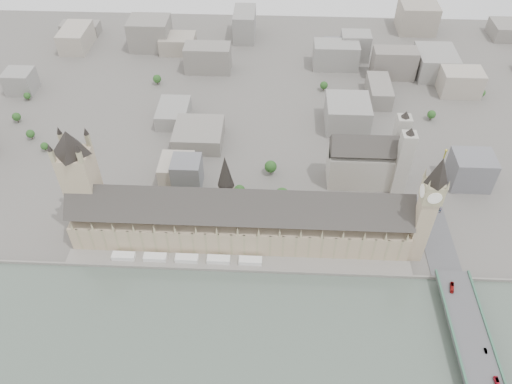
{
  "coord_description": "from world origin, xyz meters",
  "views": [
    {
      "loc": [
        25.81,
        -252.44,
        309.66
      ],
      "look_at": [
        12.13,
        41.69,
        31.99
      ],
      "focal_mm": 35.0,
      "sensor_mm": 36.0,
      "label": 1
    }
  ],
  "objects_px": {
    "westminster_abbey": "(369,160)",
    "car_approach": "(440,210)",
    "elizabeth_tower": "(429,203)",
    "westminster_bridge": "(477,365)",
    "red_bus_south": "(498,384)",
    "car_silver": "(486,351)",
    "red_bus_north": "(452,287)",
    "victoria_tower": "(80,178)",
    "palace_of_westminster": "(239,219)"
  },
  "relations": [
    {
      "from": "elizabeth_tower",
      "to": "red_bus_south",
      "type": "relative_size",
      "value": 10.95
    },
    {
      "from": "elizabeth_tower",
      "to": "westminster_bridge",
      "type": "distance_m",
      "value": 111.81
    },
    {
      "from": "elizabeth_tower",
      "to": "westminster_bridge",
      "type": "bearing_deg",
      "value": -75.89
    },
    {
      "from": "red_bus_north",
      "to": "car_approach",
      "type": "bearing_deg",
      "value": 97.63
    },
    {
      "from": "westminster_bridge",
      "to": "car_silver",
      "type": "distance_m",
      "value": 11.25
    },
    {
      "from": "westminster_bridge",
      "to": "red_bus_north",
      "type": "relative_size",
      "value": 34.34
    },
    {
      "from": "victoria_tower",
      "to": "red_bus_north",
      "type": "xyz_separation_m",
      "value": [
        279.84,
        -56.79,
        -43.64
      ]
    },
    {
      "from": "victoria_tower",
      "to": "car_approach",
      "type": "distance_m",
      "value": 293.15
    },
    {
      "from": "victoria_tower",
      "to": "car_approach",
      "type": "height_order",
      "value": "victoria_tower"
    },
    {
      "from": "westminster_abbey",
      "to": "car_approach",
      "type": "distance_m",
      "value": 73.99
    },
    {
      "from": "car_approach",
      "to": "elizabeth_tower",
      "type": "bearing_deg",
      "value": -104.18
    },
    {
      "from": "westminster_bridge",
      "to": "westminster_abbey",
      "type": "bearing_deg",
      "value": 105.64
    },
    {
      "from": "elizabeth_tower",
      "to": "red_bus_north",
      "type": "height_order",
      "value": "elizabeth_tower"
    },
    {
      "from": "palace_of_westminster",
      "to": "victoria_tower",
      "type": "bearing_deg",
      "value": 177.04
    },
    {
      "from": "red_bus_north",
      "to": "car_silver",
      "type": "distance_m",
      "value": 50.32
    },
    {
      "from": "palace_of_westminster",
      "to": "car_silver",
      "type": "xyz_separation_m",
      "value": [
        168.14,
        -99.74,
        -11.81
      ]
    },
    {
      "from": "car_silver",
      "to": "car_approach",
      "type": "xyz_separation_m",
      "value": [
        -1.22,
        128.76,
        0.12
      ]
    },
    {
      "from": "victoria_tower",
      "to": "car_approach",
      "type": "bearing_deg",
      "value": 4.49
    },
    {
      "from": "red_bus_south",
      "to": "car_silver",
      "type": "height_order",
      "value": "red_bus_south"
    },
    {
      "from": "westminster_abbey",
      "to": "car_approach",
      "type": "xyz_separation_m",
      "value": [
        55.99,
        -46.29,
        -14.07
      ]
    },
    {
      "from": "elizabeth_tower",
      "to": "westminster_abbey",
      "type": "relative_size",
      "value": 1.58
    },
    {
      "from": "elizabeth_tower",
      "to": "westminster_abbey",
      "type": "bearing_deg",
      "value": 107.29
    },
    {
      "from": "elizabeth_tower",
      "to": "westminster_bridge",
      "type": "xyz_separation_m",
      "value": [
        24.0,
        -95.5,
        -52.96
      ]
    },
    {
      "from": "red_bus_south",
      "to": "car_silver",
      "type": "bearing_deg",
      "value": 90.77
    },
    {
      "from": "victoria_tower",
      "to": "westminster_bridge",
      "type": "distance_m",
      "value": 309.91
    },
    {
      "from": "elizabeth_tower",
      "to": "red_bus_south",
      "type": "distance_m",
      "value": 124.1
    },
    {
      "from": "westminster_abbey",
      "to": "car_silver",
      "type": "bearing_deg",
      "value": -71.9
    },
    {
      "from": "palace_of_westminster",
      "to": "red_bus_south",
      "type": "xyz_separation_m",
      "value": [
        168.7,
        -122.6,
        -11.09
      ]
    },
    {
      "from": "palace_of_westminster",
      "to": "car_silver",
      "type": "height_order",
      "value": "palace_of_westminster"
    },
    {
      "from": "red_bus_north",
      "to": "car_silver",
      "type": "relative_size",
      "value": 2.41
    },
    {
      "from": "westminster_bridge",
      "to": "red_bus_south",
      "type": "bearing_deg",
      "value": -66.49
    },
    {
      "from": "westminster_abbey",
      "to": "elizabeth_tower",
      "type": "bearing_deg",
      "value": -72.71
    },
    {
      "from": "westminster_abbey",
      "to": "car_approach",
      "type": "bearing_deg",
      "value": -39.58
    },
    {
      "from": "victoria_tower",
      "to": "car_approach",
      "type": "relative_size",
      "value": 19.04
    },
    {
      "from": "elizabeth_tower",
      "to": "car_silver",
      "type": "xyz_separation_m",
      "value": [
        30.14,
        -88.04,
        -47.19
      ]
    },
    {
      "from": "palace_of_westminster",
      "to": "car_approach",
      "type": "relative_size",
      "value": 50.46
    },
    {
      "from": "red_bus_north",
      "to": "car_silver",
      "type": "bearing_deg",
      "value": -64.05
    },
    {
      "from": "westminster_bridge",
      "to": "westminster_abbey",
      "type": "relative_size",
      "value": 4.78
    },
    {
      "from": "palace_of_westminster",
      "to": "red_bus_north",
      "type": "bearing_deg",
      "value": -17.74
    },
    {
      "from": "victoria_tower",
      "to": "westminster_abbey",
      "type": "distance_m",
      "value": 244.79
    },
    {
      "from": "palace_of_westminster",
      "to": "car_silver",
      "type": "distance_m",
      "value": 195.85
    },
    {
      "from": "red_bus_south",
      "to": "car_silver",
      "type": "xyz_separation_m",
      "value": [
        -0.56,
        22.85,
        -0.72
      ]
    },
    {
      "from": "elizabeth_tower",
      "to": "car_approach",
      "type": "bearing_deg",
      "value": 54.62
    },
    {
      "from": "westminster_bridge",
      "to": "car_approach",
      "type": "distance_m",
      "value": 136.43
    },
    {
      "from": "palace_of_westminster",
      "to": "westminster_bridge",
      "type": "xyz_separation_m",
      "value": [
        162.0,
        -107.2,
        -17.58
      ]
    },
    {
      "from": "westminster_abbey",
      "to": "westminster_bridge",
      "type": "bearing_deg",
      "value": -74.36
    },
    {
      "from": "elizabeth_tower",
      "to": "red_bus_north",
      "type": "distance_m",
      "value": 63.74
    },
    {
      "from": "palace_of_westminster",
      "to": "elizabeth_tower",
      "type": "height_order",
      "value": "elizabeth_tower"
    },
    {
      "from": "victoria_tower",
      "to": "westminster_abbey",
      "type": "bearing_deg",
      "value": 16.5
    },
    {
      "from": "westminster_bridge",
      "to": "red_bus_north",
      "type": "xyz_separation_m",
      "value": [
        -4.16,
        56.71,
        6.44
      ]
    }
  ]
}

